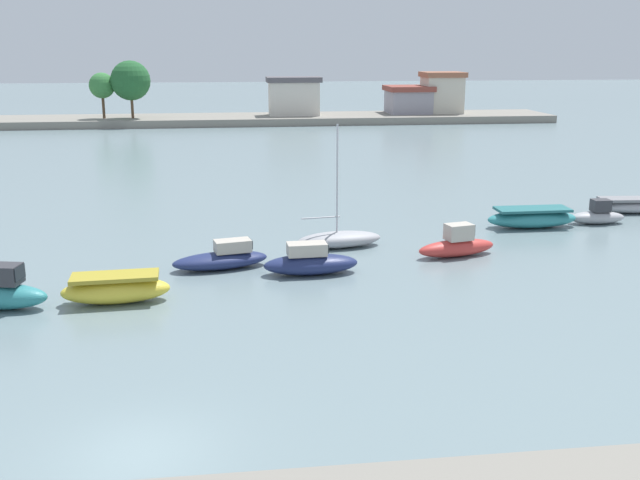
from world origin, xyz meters
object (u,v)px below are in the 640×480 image
Objects in this scene: moored_boat_2 at (116,289)px; moored_boat_3 at (222,259)px; moored_boat_7 at (532,218)px; moored_boat_4 at (310,262)px; moored_boat_5 at (339,239)px; moored_boat_6 at (457,245)px; moored_boat_9 at (634,206)px; moored_boat_8 at (597,216)px.

moored_boat_2 is 0.93× the size of moored_boat_3.
moored_boat_7 is (22.17, 10.12, -0.03)m from moored_boat_2.
moored_boat_4 is at bearing -151.81° from moored_boat_7.
moored_boat_5 reaches higher than moored_boat_6.
moored_boat_3 is 6.81m from moored_boat_5.
moored_boat_9 is (30.11, 12.97, -0.13)m from moored_boat_2.
moored_boat_9 is (3.72, 2.48, -0.04)m from moored_boat_8.
moored_boat_5 is at bearing -158.74° from moored_boat_9.
moored_boat_2 is 1.31× the size of moored_boat_8.
moored_boat_2 is 16.72m from moored_boat_6.
moored_boat_8 is at bearing -141.11° from moored_boat_9.
moored_boat_6 is 1.28× the size of moored_boat_8.
moored_boat_8 is at bearing 15.83° from moored_boat_6.
moored_boat_4 reaches higher than moored_boat_8.
moored_boat_2 reaches higher than moored_boat_9.
moored_boat_5 is (2.04, 4.44, -0.12)m from moored_boat_4.
moored_boat_4 is 0.84× the size of moored_boat_7.
moored_boat_2 is 28.40m from moored_boat_8.
moored_boat_4 is at bearing -149.85° from moored_boat_9.
moored_boat_5 is at bearing -167.02° from moored_boat_8.
moored_boat_5 is at bearing 31.79° from moored_boat_2.
moored_boat_8 is 4.47m from moored_boat_9.
moored_boat_5 is at bearing -166.09° from moored_boat_7.
moored_boat_8 reaches higher than moored_boat_7.
moored_boat_3 reaches higher than moored_boat_9.
moored_boat_2 is at bearing -175.77° from moored_boat_6.
moored_boat_7 reaches higher than moored_boat_9.
moored_boat_3 is at bearing 41.40° from moored_boat_2.
moored_boat_2 reaches higher than moored_boat_7.
moored_boat_3 is at bearing -156.15° from moored_boat_9.
moored_boat_5 is 16.29m from moored_boat_8.
moored_boat_4 is 23.97m from moored_boat_9.
moored_boat_6 is at bearing -149.85° from moored_boat_8.
moored_boat_5 is (10.42, 7.30, -0.14)m from moored_boat_2.
moored_boat_8 is 0.62× the size of moored_boat_9.
moored_boat_3 is 18.78m from moored_boat_7.
moored_boat_9 is (21.73, 10.12, -0.11)m from moored_boat_4.
moored_boat_5 is at bearing 143.73° from moored_boat_6.
moored_boat_6 is (11.68, 0.59, 0.09)m from moored_boat_3.
moored_boat_5 reaches higher than moored_boat_8.
moored_boat_3 is 27.22m from moored_boat_9.
moored_boat_9 is (25.79, 8.71, -0.03)m from moored_boat_3.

